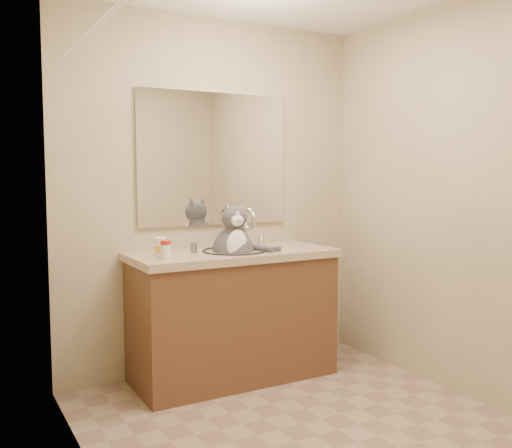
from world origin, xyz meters
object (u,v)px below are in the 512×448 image
Objects in this scene: cat at (234,249)px; grey_canister at (194,248)px; pill_bottle_redcap at (166,249)px; pill_bottle_orange at (160,247)px.

cat is 8.37× the size of grey_canister.
cat reaches higher than pill_bottle_redcap.
cat is at bearing -2.23° from pill_bottle_orange.
pill_bottle_redcap is at bearing -159.15° from cat.
pill_bottle_orange reaches higher than pill_bottle_redcap.
cat is 4.92× the size of pill_bottle_redcap.
pill_bottle_orange is at bearing -170.63° from grey_canister.
grey_canister is (0.24, 0.14, -0.02)m from pill_bottle_redcap.
grey_canister is at bearing 30.99° from pill_bottle_redcap.
pill_bottle_redcap is 0.94× the size of pill_bottle_orange.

